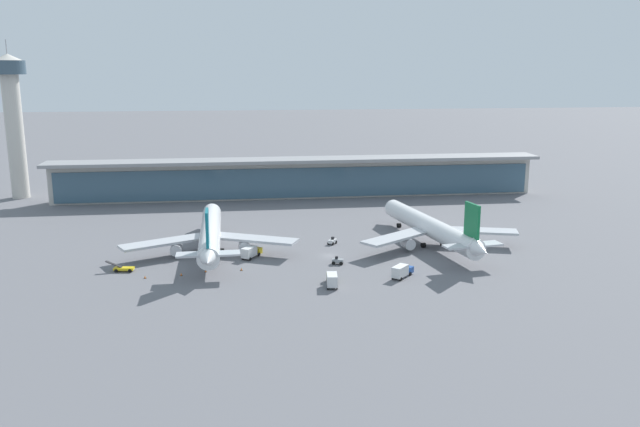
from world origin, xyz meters
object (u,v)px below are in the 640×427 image
airliner_left_stand (210,234)px  control_tower (13,113)px  safety_cone_charlie (181,274)px  service_truck_at_far_stand_olive (332,279)px  safety_cone_bravo (145,277)px  safety_cone_delta (206,271)px  service_truck_mid_apron_yellow (123,268)px  service_truck_near_nose_yellow (251,252)px  service_truck_by_tail_white (332,241)px  safety_cone_alpha (241,269)px  service_truck_under_wing_grey (338,261)px  service_truck_on_taxiway_blue (402,271)px  airliner_centre_stand (431,227)px

airliner_left_stand → control_tower: (-74.20, 85.86, 26.96)m
airliner_left_stand → safety_cone_charlie: 21.31m
service_truck_at_far_stand_olive → safety_cone_bravo: bearing=165.2°
safety_cone_charlie → safety_cone_delta: same height
service_truck_mid_apron_yellow → service_truck_near_nose_yellow: bearing=13.6°
service_truck_by_tail_white → safety_cone_alpha: bearing=-140.5°
service_truck_under_wing_grey → service_truck_on_taxiway_blue: bearing=-43.7°
service_truck_by_tail_white → service_truck_at_far_stand_olive: 36.15m
airliner_centre_stand → service_truck_mid_apron_yellow: 82.84m
service_truck_at_far_stand_olive → service_truck_under_wing_grey: bearing=76.6°
service_truck_on_taxiway_blue → service_truck_by_tail_white: bearing=110.4°
service_truck_on_taxiway_blue → safety_cone_alpha: service_truck_on_taxiway_blue is taller
safety_cone_alpha → safety_cone_charlie: bearing=-171.4°
service_truck_near_nose_yellow → safety_cone_alpha: service_truck_near_nose_yellow is taller
service_truck_by_tail_white → service_truck_on_taxiway_blue: 33.96m
airliner_left_stand → service_truck_under_wing_grey: bearing=-25.7°
service_truck_on_taxiway_blue → safety_cone_alpha: 39.06m
service_truck_under_wing_grey → safety_cone_charlie: 38.86m
service_truck_on_taxiway_blue → control_tower: (-119.69, 114.01, 30.38)m
airliner_left_stand → service_truck_by_tail_white: size_ratio=18.35×
safety_cone_alpha → safety_cone_delta: (-8.68, -0.13, 0.00)m
airliner_centre_stand → service_truck_by_tail_white: bearing=170.3°
service_truck_near_nose_yellow → safety_cone_bravo: (-25.29, -13.71, -1.37)m
service_truck_under_wing_grey → service_truck_mid_apron_yellow: 52.93m
service_truck_by_tail_white → safety_cone_charlie: size_ratio=4.73×
control_tower → service_truck_mid_apron_yellow: bearing=-62.0°
service_truck_near_nose_yellow → safety_cone_charlie: size_ratio=10.58×
safety_cone_delta → safety_cone_charlie: bearing=-160.3°
service_truck_by_tail_white → safety_cone_delta: 40.55m
service_truck_under_wing_grey → service_truck_on_taxiway_blue: 18.42m
service_truck_on_taxiway_blue → service_truck_at_far_stand_olive: size_ratio=0.92×
airliner_centre_stand → service_truck_under_wing_grey: airliner_centre_stand is taller
service_truck_on_taxiway_blue → safety_cone_delta: (-46.26, 10.45, -1.37)m
service_truck_at_far_stand_olive → safety_cone_delta: service_truck_at_far_stand_olive is taller
airliner_left_stand → service_truck_mid_apron_yellow: 25.72m
service_truck_by_tail_white → safety_cone_delta: bearing=-148.2°
service_truck_at_far_stand_olive → control_tower: size_ratio=0.13×
airliner_left_stand → airliner_centre_stand: same height
service_truck_by_tail_white → control_tower: size_ratio=0.06×
service_truck_mid_apron_yellow → safety_cone_charlie: bearing=-19.8°
airliner_left_stand → control_tower: control_tower is taller
service_truck_under_wing_grey → service_truck_at_far_stand_olive: 17.08m
safety_cone_bravo → service_truck_mid_apron_yellow: bearing=134.2°
service_truck_mid_apron_yellow → service_truck_at_far_stand_olive: size_ratio=0.92×
service_truck_at_far_stand_olive → service_truck_near_nose_yellow: bearing=125.3°
service_truck_mid_apron_yellow → safety_cone_charlie: service_truck_mid_apron_yellow is taller
service_truck_at_far_stand_olive → safety_cone_alpha: service_truck_at_far_stand_olive is taller
service_truck_at_far_stand_olive → control_tower: (-102.42, 117.91, 30.38)m
airliner_left_stand → safety_cone_alpha: (7.91, -17.58, -4.79)m
airliner_centre_stand → service_truck_near_nose_yellow: bearing=-173.2°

